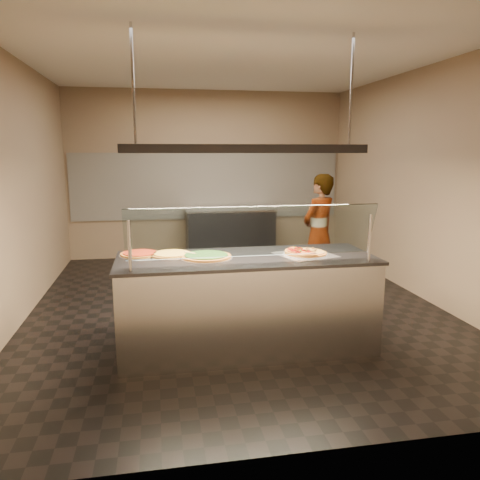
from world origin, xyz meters
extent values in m
cube|color=black|center=(0.00, 0.00, -0.01)|extent=(5.00, 6.00, 0.02)
cube|color=silver|center=(0.00, 0.00, 3.01)|extent=(5.00, 6.00, 0.02)
cube|color=#8F7C5C|center=(0.00, 3.01, 1.50)|extent=(5.00, 0.02, 3.00)
cube|color=#8F7C5C|center=(0.00, -3.01, 1.50)|extent=(5.00, 0.02, 3.00)
cube|color=#8F7C5C|center=(-2.51, 0.00, 1.50)|extent=(0.02, 6.00, 3.00)
cube|color=#8F7C5C|center=(2.51, 0.00, 1.50)|extent=(0.02, 6.00, 3.00)
cube|color=silver|center=(0.00, 2.98, 1.30)|extent=(4.90, 0.02, 1.20)
cube|color=#B7B7BC|center=(-0.11, -1.30, 0.45)|extent=(2.43, 0.90, 0.90)
cube|color=#303035|center=(-0.11, -1.30, 0.92)|extent=(2.47, 0.94, 0.03)
cylinder|color=#B7B7BC|center=(-1.18, -1.70, 1.15)|extent=(0.03, 0.03, 0.44)
cylinder|color=#B7B7BC|center=(0.95, -1.70, 1.15)|extent=(0.03, 0.03, 0.44)
cube|color=white|center=(-0.11, -1.64, 1.23)|extent=(2.23, 0.18, 0.47)
cube|color=silver|center=(0.47, -1.33, 0.93)|extent=(0.61, 0.61, 0.01)
cylinder|color=silver|center=(0.47, -1.33, 0.94)|extent=(0.43, 0.43, 0.01)
cylinder|color=#600703|center=(0.43, -1.26, 0.99)|extent=(0.06, 0.06, 0.01)
cylinder|color=#600703|center=(0.40, -1.26, 0.99)|extent=(0.06, 0.06, 0.01)
cylinder|color=#600703|center=(0.41, -1.30, 0.99)|extent=(0.06, 0.06, 0.01)
cylinder|color=#600703|center=(0.33, -1.29, 0.99)|extent=(0.06, 0.06, 0.01)
cylinder|color=#600703|center=(0.37, -1.33, 0.99)|extent=(0.06, 0.06, 0.01)
cylinder|color=#600703|center=(0.33, -1.37, 0.99)|extent=(0.06, 0.06, 0.01)
cylinder|color=#600703|center=(0.36, -1.40, 0.99)|extent=(0.06, 0.06, 0.01)
cylinder|color=#600703|center=(0.36, -1.43, 0.99)|extent=(0.06, 0.06, 0.01)
cylinder|color=#600703|center=(0.44, -1.37, 0.99)|extent=(0.06, 0.06, 0.01)
cylinder|color=#600703|center=(0.46, -1.38, 0.99)|extent=(0.06, 0.06, 0.01)
cylinder|color=#600703|center=(0.46, -1.42, 0.99)|extent=(0.06, 0.06, 0.01)
cube|color=#19590F|center=(0.45, -1.27, 0.99)|extent=(0.02, 0.02, 0.01)
cube|color=#19590F|center=(0.40, -1.20, 0.99)|extent=(0.02, 0.02, 0.01)
cube|color=#19590F|center=(0.40, -1.29, 0.99)|extent=(0.02, 0.02, 0.01)
cube|color=#19590F|center=(0.36, -1.30, 0.99)|extent=(0.02, 0.02, 0.01)
cube|color=#19590F|center=(0.41, -1.34, 0.99)|extent=(0.02, 0.02, 0.01)
cube|color=#19590F|center=(0.37, -1.39, 0.99)|extent=(0.02, 0.02, 0.01)
cube|color=#19590F|center=(0.39, -1.41, 0.99)|extent=(0.02, 0.02, 0.01)
cube|color=#19590F|center=(0.45, -1.42, 0.99)|extent=(0.02, 0.02, 0.01)
sphere|color=#513014|center=(0.51, -1.45, 0.97)|extent=(0.03, 0.03, 0.03)
sphere|color=#513014|center=(0.52, -1.42, 0.97)|extent=(0.03, 0.03, 0.03)
sphere|color=#513014|center=(0.52, -1.39, 0.97)|extent=(0.03, 0.03, 0.03)
sphere|color=#513014|center=(0.51, -1.36, 0.97)|extent=(0.03, 0.03, 0.03)
sphere|color=#513014|center=(0.53, -1.35, 0.97)|extent=(0.03, 0.03, 0.03)
sphere|color=#513014|center=(0.56, -1.33, 0.97)|extent=(0.03, 0.03, 0.03)
sphere|color=#513014|center=(0.58, -1.30, 0.97)|extent=(0.03, 0.03, 0.03)
sphere|color=#513014|center=(0.51, -1.32, 0.97)|extent=(0.03, 0.03, 0.03)
sphere|color=#513014|center=(0.58, -1.23, 0.97)|extent=(0.03, 0.03, 0.03)
sphere|color=#513014|center=(0.51, -1.27, 0.97)|extent=(0.03, 0.03, 0.03)
sphere|color=#513014|center=(0.52, -1.22, 0.97)|extent=(0.03, 0.03, 0.03)
cylinder|color=silver|center=(-0.50, -1.29, 0.93)|extent=(0.50, 0.50, 0.01)
cylinder|color=brown|center=(-0.50, -1.29, 0.95)|extent=(0.47, 0.47, 0.02)
cylinder|color=#143712|center=(-0.50, -1.29, 0.96)|extent=(0.41, 0.41, 0.01)
cylinder|color=silver|center=(-0.82, -1.13, 0.93)|extent=(0.43, 0.43, 0.01)
cylinder|color=brown|center=(-0.82, -1.13, 0.94)|extent=(0.40, 0.40, 0.02)
cylinder|color=gold|center=(-0.82, -1.13, 0.96)|extent=(0.35, 0.35, 0.01)
cylinder|color=silver|center=(-1.13, -1.06, 0.93)|extent=(0.40, 0.40, 0.01)
cylinder|color=brown|center=(-1.13, -1.06, 0.94)|extent=(0.37, 0.37, 0.02)
cylinder|color=maroon|center=(-1.13, -1.06, 0.96)|extent=(0.32, 0.32, 0.01)
cube|color=#B7B7BC|center=(-0.50, -1.19, 0.96)|extent=(0.17, 0.17, 0.00)
cylinder|color=tan|center=(-0.65, -1.18, 0.96)|extent=(0.12, 0.11, 0.02)
cube|color=#303035|center=(0.33, 2.55, 0.45)|extent=(1.53, 0.70, 0.90)
cube|color=#B7B7BC|center=(0.33, 2.55, 0.92)|extent=(1.57, 0.74, 0.03)
imported|color=#312F39|center=(1.27, 0.52, 0.81)|extent=(0.71, 0.65, 1.62)
cube|color=#303035|center=(-0.11, -1.30, 1.95)|extent=(2.30, 0.18, 0.08)
cylinder|color=#B7B7BC|center=(-1.11, -1.30, 2.50)|extent=(0.02, 0.02, 1.01)
cylinder|color=#B7B7BC|center=(0.89, -1.30, 2.50)|extent=(0.02, 0.02, 1.01)
camera|label=1|loc=(-0.95, -5.61, 1.93)|focal=35.00mm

